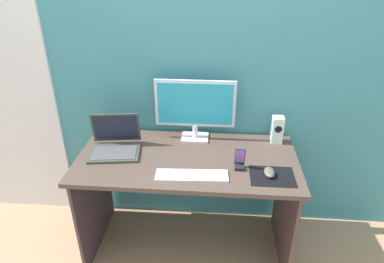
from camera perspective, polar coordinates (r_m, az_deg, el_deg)
ground_plane at (r=2.58m, az=-0.71°, el=-18.38°), size 8.00×8.00×0.00m
wall_back at (r=2.24m, az=0.01°, el=12.01°), size 6.00×0.04×2.50m
desk at (r=2.19m, az=-0.80°, el=-7.83°), size 1.36×0.66×0.74m
monitor at (r=2.21m, az=0.51°, el=4.10°), size 0.52×0.14×0.41m
speaker_right at (r=2.30m, az=14.07°, el=0.29°), size 0.07×0.07×0.18m
laptop at (r=2.20m, az=-12.74°, el=-2.09°), size 0.34×0.30×0.23m
keyboard_external at (r=1.94m, az=-0.03°, el=-7.36°), size 0.41×0.13×0.01m
mousepad at (r=1.99m, az=13.25°, el=-7.30°), size 0.25×0.20×0.00m
mouse at (r=1.98m, az=12.83°, el=-6.68°), size 0.06×0.10×0.04m
phone_in_dock at (r=2.00m, az=7.98°, el=-4.93°), size 0.06×0.06×0.14m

